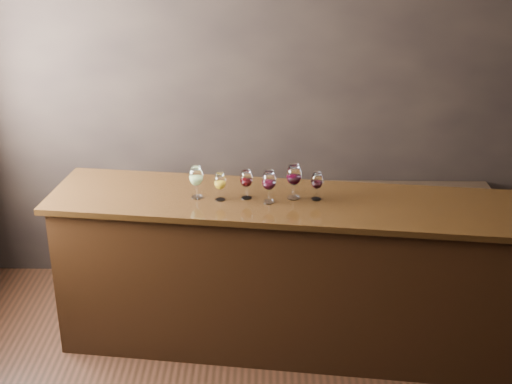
{
  "coord_description": "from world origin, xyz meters",
  "views": [
    {
      "loc": [
        -0.33,
        -2.61,
        2.76
      ],
      "look_at": [
        -0.4,
        1.31,
        1.08
      ],
      "focal_mm": 50.0,
      "sensor_mm": 36.0,
      "label": 1
    }
  ],
  "objects_px": {
    "bar_counter": "(287,277)",
    "glass_red_d": "(317,181)",
    "back_bar_shelf": "(338,240)",
    "glass_amber": "(220,182)",
    "glass_red_a": "(246,179)",
    "glass_red_c": "(294,176)",
    "glass_red_b": "(269,181)",
    "glass_white": "(196,177)"
  },
  "relations": [
    {
      "from": "bar_counter",
      "to": "glass_red_d",
      "type": "height_order",
      "value": "glass_red_d"
    },
    {
      "from": "back_bar_shelf",
      "to": "glass_amber",
      "type": "bearing_deg",
      "value": -137.79
    },
    {
      "from": "glass_red_a",
      "to": "glass_red_c",
      "type": "height_order",
      "value": "glass_red_c"
    },
    {
      "from": "glass_red_a",
      "to": "glass_red_d",
      "type": "height_order",
      "value": "glass_red_a"
    },
    {
      "from": "glass_amber",
      "to": "bar_counter",
      "type": "bearing_deg",
      "value": 0.78
    },
    {
      "from": "bar_counter",
      "to": "glass_amber",
      "type": "relative_size",
      "value": 16.58
    },
    {
      "from": "glass_red_b",
      "to": "glass_red_a",
      "type": "bearing_deg",
      "value": 155.64
    },
    {
      "from": "bar_counter",
      "to": "glass_white",
      "type": "relative_size",
      "value": 14.1
    },
    {
      "from": "bar_counter",
      "to": "back_bar_shelf",
      "type": "height_order",
      "value": "bar_counter"
    },
    {
      "from": "bar_counter",
      "to": "glass_red_a",
      "type": "bearing_deg",
      "value": -179.05
    },
    {
      "from": "glass_red_d",
      "to": "bar_counter",
      "type": "bearing_deg",
      "value": -175.36
    },
    {
      "from": "glass_white",
      "to": "glass_red_c",
      "type": "xyz_separation_m",
      "value": [
        0.59,
        0.0,
        0.01
      ]
    },
    {
      "from": "back_bar_shelf",
      "to": "glass_red_b",
      "type": "distance_m",
      "value": 1.2
    },
    {
      "from": "glass_red_a",
      "to": "glass_red_c",
      "type": "distance_m",
      "value": 0.29
    },
    {
      "from": "bar_counter",
      "to": "glass_red_b",
      "type": "relative_size",
      "value": 14.14
    },
    {
      "from": "back_bar_shelf",
      "to": "glass_amber",
      "type": "relative_size",
      "value": 12.64
    },
    {
      "from": "bar_counter",
      "to": "glass_red_c",
      "type": "distance_m",
      "value": 0.68
    },
    {
      "from": "glass_white",
      "to": "glass_red_c",
      "type": "distance_m",
      "value": 0.59
    },
    {
      "from": "glass_amber",
      "to": "glass_red_c",
      "type": "relative_size",
      "value": 0.79
    },
    {
      "from": "glass_white",
      "to": "glass_red_d",
      "type": "xyz_separation_m",
      "value": [
        0.72,
        -0.01,
        -0.02
      ]
    },
    {
      "from": "glass_red_c",
      "to": "glass_red_d",
      "type": "distance_m",
      "value": 0.14
    },
    {
      "from": "glass_amber",
      "to": "glass_red_d",
      "type": "bearing_deg",
      "value": 1.92
    },
    {
      "from": "glass_red_c",
      "to": "bar_counter",
      "type": "bearing_deg",
      "value": -139.9
    },
    {
      "from": "bar_counter",
      "to": "glass_red_c",
      "type": "bearing_deg",
      "value": 46.79
    },
    {
      "from": "back_bar_shelf",
      "to": "glass_red_c",
      "type": "relative_size",
      "value": 10.04
    },
    {
      "from": "glass_red_a",
      "to": "glass_red_d",
      "type": "xyz_separation_m",
      "value": [
        0.42,
        -0.01,
        -0.01
      ]
    },
    {
      "from": "glass_red_c",
      "to": "back_bar_shelf",
      "type": "bearing_deg",
      "value": 62.46
    },
    {
      "from": "glass_red_a",
      "to": "glass_red_d",
      "type": "distance_m",
      "value": 0.42
    },
    {
      "from": "glass_amber",
      "to": "glass_red_d",
      "type": "xyz_separation_m",
      "value": [
        0.58,
        0.02,
        0.0
      ]
    },
    {
      "from": "bar_counter",
      "to": "glass_red_b",
      "type": "xyz_separation_m",
      "value": [
        -0.12,
        -0.04,
        0.67
      ]
    },
    {
      "from": "glass_amber",
      "to": "glass_red_c",
      "type": "bearing_deg",
      "value": 4.26
    },
    {
      "from": "back_bar_shelf",
      "to": "glass_red_d",
      "type": "xyz_separation_m",
      "value": [
        -0.23,
        -0.71,
        0.75
      ]
    },
    {
      "from": "bar_counter",
      "to": "glass_white",
      "type": "xyz_separation_m",
      "value": [
        -0.55,
        0.02,
        0.67
      ]
    },
    {
      "from": "glass_red_b",
      "to": "glass_red_d",
      "type": "relative_size",
      "value": 1.17
    },
    {
      "from": "back_bar_shelf",
      "to": "glass_red_a",
      "type": "bearing_deg",
      "value": -132.84
    },
    {
      "from": "glass_white",
      "to": "glass_red_c",
      "type": "bearing_deg",
      "value": 0.23
    },
    {
      "from": "glass_red_b",
      "to": "bar_counter",
      "type": "bearing_deg",
      "value": 17.17
    },
    {
      "from": "bar_counter",
      "to": "glass_red_d",
      "type": "xyz_separation_m",
      "value": [
        0.17,
        0.01,
        0.65
      ]
    },
    {
      "from": "glass_red_b",
      "to": "glass_amber",
      "type": "bearing_deg",
      "value": 174.05
    },
    {
      "from": "glass_red_b",
      "to": "glass_red_d",
      "type": "height_order",
      "value": "glass_red_b"
    },
    {
      "from": "glass_red_c",
      "to": "glass_red_d",
      "type": "bearing_deg",
      "value": -5.59
    },
    {
      "from": "glass_red_a",
      "to": "glass_red_b",
      "type": "relative_size",
      "value": 0.9
    }
  ]
}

